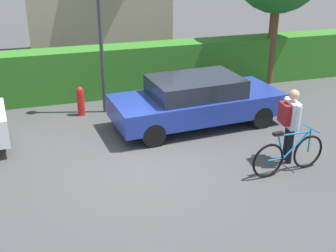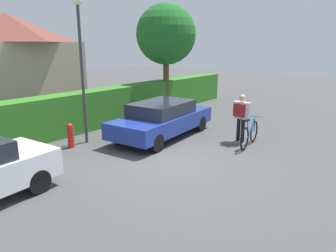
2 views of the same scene
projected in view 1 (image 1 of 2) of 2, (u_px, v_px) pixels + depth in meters
The scene contains 7 objects.
ground_plane at pixel (142, 169), 9.42m from camera, with size 60.00×60.00×0.00m, color #444444.
hedge_row at pixel (102, 72), 13.50m from camera, with size 21.22×0.90×1.51m, color #327623.
parked_car_far at pixel (196, 100), 11.37m from camera, with size 4.49×2.12×1.30m.
bicycle at pixel (289, 155), 9.15m from camera, with size 1.76×0.50×0.98m.
person_rider at pixel (290, 119), 9.37m from camera, with size 0.39×0.66×1.66m.
street_lamp at pixel (99, 2), 11.32m from camera, with size 0.28×0.28×4.74m.
fire_hydrant at pixel (81, 101), 12.12m from camera, with size 0.20×0.20×0.81m.
Camera 1 is at (-1.90, -8.08, 4.58)m, focal length 47.18 mm.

